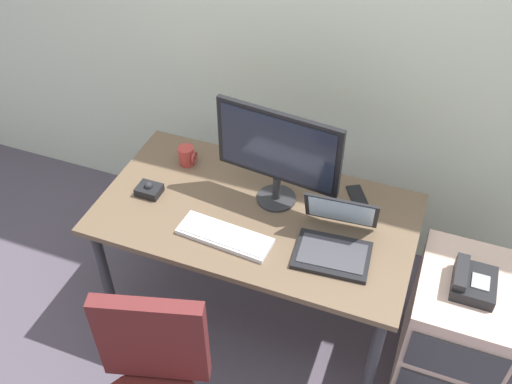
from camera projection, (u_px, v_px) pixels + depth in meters
ground_plane at (256, 309)px, 3.04m from camera, size 8.00×8.00×0.00m
back_wall at (313, 0)px, 2.61m from camera, size 6.00×0.10×2.80m
desk at (256, 224)px, 2.61m from camera, size 1.42×0.78×0.72m
file_cabinet at (454, 330)px, 2.57m from camera, size 0.42×0.53×0.64m
desk_phone at (472, 282)px, 2.32m from camera, size 0.17×0.20×0.09m
monitor_main at (278, 151)px, 2.43m from camera, size 0.57×0.18×0.48m
keyboard at (225, 236)px, 2.43m from camera, size 0.42×0.17×0.03m
laptop at (336, 239)px, 2.36m from camera, size 0.33×0.34×0.22m
trackball_mouse at (149, 190)px, 2.63m from camera, size 0.11×0.09×0.07m
coffee_mug at (187, 156)px, 2.78m from camera, size 0.09×0.08×0.09m
cell_phone at (357, 196)px, 2.62m from camera, size 0.13×0.16×0.01m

